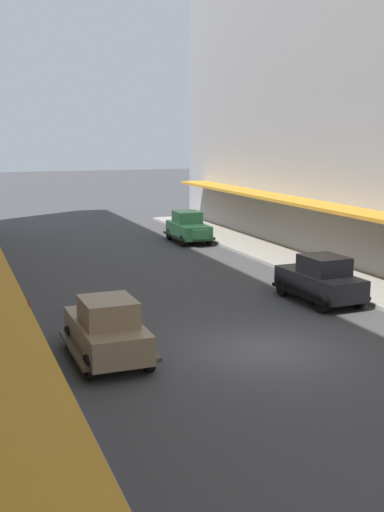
{
  "coord_description": "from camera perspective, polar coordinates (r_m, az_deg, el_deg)",
  "views": [
    {
      "loc": [
        -8.5,
        -16.15,
        6.31
      ],
      "look_at": [
        0.0,
        6.0,
        1.8
      ],
      "focal_mm": 44.55,
      "sensor_mm": 36.0,
      "label": 1
    }
  ],
  "objects": [
    {
      "name": "ground_plane",
      "position": [
        19.31,
        6.46,
        -8.38
      ],
      "size": [
        200.0,
        200.0,
        0.0
      ],
      "primitive_type": "plane",
      "color": "#424244"
    },
    {
      "name": "parked_car_2",
      "position": [
        24.81,
        11.44,
        -1.94
      ],
      "size": [
        2.28,
        4.31,
        1.84
      ],
      "color": "black",
      "rests_on": "ground"
    },
    {
      "name": "sidewalk_left",
      "position": [
        17.34,
        -16.55,
        -10.78
      ],
      "size": [
        3.0,
        60.0,
        0.15
      ],
      "primitive_type": "cube",
      "color": "#99968E",
      "rests_on": "ground"
    },
    {
      "name": "fire_hydrant",
      "position": [
        21.74,
        -14.62,
        -4.92
      ],
      "size": [
        0.24,
        0.24,
        0.82
      ],
      "color": "#B21E19",
      "rests_on": "sidewalk_left"
    },
    {
      "name": "pedestrian_1",
      "position": [
        19.07,
        -16.3,
        -5.8
      ],
      "size": [
        0.36,
        0.28,
        1.67
      ],
      "color": "#4C4238",
      "rests_on": "sidewalk_left"
    },
    {
      "name": "parked_car_1",
      "position": [
        38.09,
        -0.33,
        2.66
      ],
      "size": [
        2.28,
        4.31,
        1.84
      ],
      "color": "#193D23",
      "rests_on": "ground"
    },
    {
      "name": "pedestrian_0",
      "position": [
        13.58,
        -16.38,
        -12.66
      ],
      "size": [
        0.36,
        0.28,
        1.67
      ],
      "color": "slate",
      "rests_on": "sidewalk_left"
    },
    {
      "name": "parked_car_0",
      "position": [
        18.29,
        -7.66,
        -6.4
      ],
      "size": [
        2.17,
        4.27,
        1.84
      ],
      "color": "#997F5B",
      "rests_on": "ground"
    }
  ]
}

